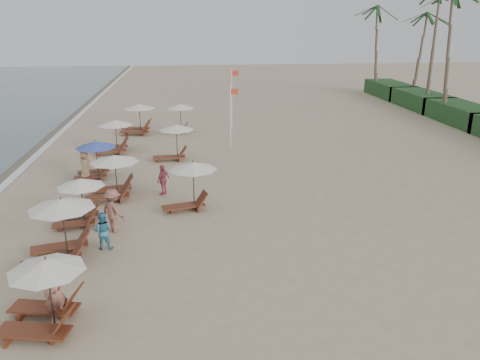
{
  "coord_description": "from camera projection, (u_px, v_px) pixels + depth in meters",
  "views": [
    {
      "loc": [
        -1.41,
        -15.71,
        8.4
      ],
      "look_at": [
        1.0,
        5.23,
        1.3
      ],
      "focal_mm": 35.67,
      "sensor_mm": 36.0,
      "label": 1
    }
  ],
  "objects": [
    {
      "name": "inland_station_0",
      "position": [
        189.0,
        181.0,
        21.86
      ],
      "size": [
        2.72,
        2.24,
        2.22
      ],
      "color": "maroon",
      "rests_on": "ground"
    },
    {
      "name": "foam_line",
      "position": [
        7.0,
        183.0,
        25.82
      ],
      "size": [
        0.5,
        140.0,
        0.02
      ],
      "primitive_type": "cube",
      "color": "white",
      "rests_on": "ground"
    },
    {
      "name": "lounger_station_2",
      "position": [
        78.0,
        201.0,
        20.33
      ],
      "size": [
        2.33,
        2.02,
        2.06
      ],
      "color": "maroon",
      "rests_on": "ground"
    },
    {
      "name": "lounger_station_6",
      "position": [
        136.0,
        119.0,
        36.71
      ],
      "size": [
        2.87,
        2.45,
        2.3
      ],
      "color": "maroon",
      "rests_on": "ground"
    },
    {
      "name": "inland_station_2",
      "position": [
        178.0,
        114.0,
        36.95
      ],
      "size": [
        2.58,
        2.24,
        2.22
      ],
      "color": "maroon",
      "rests_on": "ground"
    },
    {
      "name": "beachgoer_far_a",
      "position": [
        163.0,
        180.0,
        23.9
      ],
      "size": [
        0.83,
        0.99,
        1.58
      ],
      "primitive_type": "imported",
      "rotation": [
        0.0,
        0.0,
        4.14
      ],
      "color": "#C9506D",
      "rests_on": "ground"
    },
    {
      "name": "flag_pole_far",
      "position": [
        232.0,
        96.0,
        37.66
      ],
      "size": [
        0.59,
        0.08,
        4.85
      ],
      "color": "silver",
      "rests_on": "ground"
    },
    {
      "name": "beachgoer_near",
      "position": [
        55.0,
        293.0,
        13.8
      ],
      "size": [
        0.76,
        0.62,
        1.79
      ],
      "primitive_type": "imported",
      "rotation": [
        0.0,
        0.0,
        0.34
      ],
      "color": "#A36658",
      "rests_on": "ground"
    },
    {
      "name": "beachgoer_mid_b",
      "position": [
        113.0,
        211.0,
        19.61
      ],
      "size": [
        1.37,
        1.32,
        1.88
      ],
      "primitive_type": "imported",
      "rotation": [
        0.0,
        0.0,
        2.43
      ],
      "color": "brown",
      "rests_on": "ground"
    },
    {
      "name": "beachgoer_far_b",
      "position": [
        85.0,
        165.0,
        26.04
      ],
      "size": [
        0.71,
        0.93,
        1.7
      ],
      "primitive_type": "imported",
      "rotation": [
        0.0,
        0.0,
        1.34
      ],
      "color": "tan",
      "rests_on": "ground"
    },
    {
      "name": "inland_station_1",
      "position": [
        173.0,
        139.0,
        29.68
      ],
      "size": [
        2.72,
        2.24,
        2.22
      ],
      "color": "maroon",
      "rests_on": "ground"
    },
    {
      "name": "lounger_station_3",
      "position": [
        111.0,
        178.0,
        23.35
      ],
      "size": [
        2.79,
        2.35,
        2.19
      ],
      "color": "maroon",
      "rests_on": "ground"
    },
    {
      "name": "lounger_station_1",
      "position": [
        57.0,
        232.0,
        17.17
      ],
      "size": [
        2.76,
        2.43,
        2.39
      ],
      "color": "maroon",
      "rests_on": "ground"
    },
    {
      "name": "lounger_station_5",
      "position": [
        112.0,
        137.0,
        31.41
      ],
      "size": [
        2.69,
        2.3,
        2.2
      ],
      "color": "maroon",
      "rests_on": "ground"
    },
    {
      "name": "lounger_station_4",
      "position": [
        94.0,
        158.0,
        26.35
      ],
      "size": [
        2.44,
        2.24,
        2.09
      ],
      "color": "maroon",
      "rests_on": "ground"
    },
    {
      "name": "lounger_station_0",
      "position": [
        41.0,
        296.0,
        13.42
      ],
      "size": [
        2.62,
        2.28,
        2.16
      ],
      "color": "maroon",
      "rests_on": "ground"
    },
    {
      "name": "ground",
      "position": [
        229.0,
        259.0,
        17.62
      ],
      "size": [
        160.0,
        160.0,
        0.0
      ],
      "primitive_type": "plane",
      "color": "tan",
      "rests_on": "ground"
    },
    {
      "name": "beachgoer_mid_a",
      "position": [
        103.0,
        231.0,
        18.2
      ],
      "size": [
        0.77,
        0.62,
        1.5
      ],
      "primitive_type": "imported",
      "rotation": [
        0.0,
        0.0,
        3.06
      ],
      "color": "teal",
      "rests_on": "ground"
    },
    {
      "name": "flag_pole_near",
      "position": [
        231.0,
        113.0,
        32.77
      ],
      "size": [
        0.59,
        0.08,
        4.17
      ],
      "color": "silver",
      "rests_on": "ground"
    }
  ]
}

